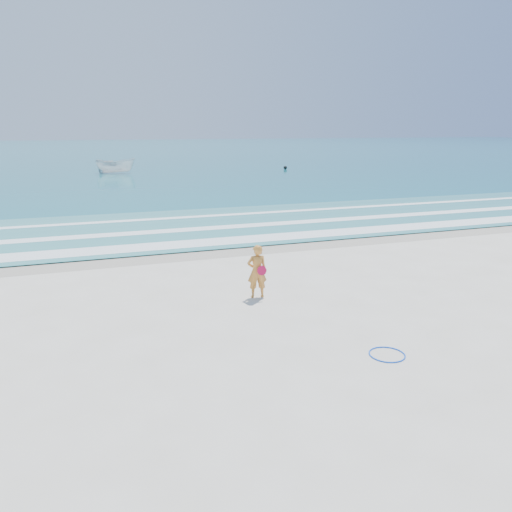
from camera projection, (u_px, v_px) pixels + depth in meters
name	position (u px, v px, depth m)	size (l,w,h in m)	color
ground	(287.00, 345.00, 11.03)	(400.00, 400.00, 0.00)	silver
wet_sand	(195.00, 252.00, 19.24)	(400.00, 2.40, 0.00)	#B2A893
ocean	(95.00, 150.00, 106.79)	(400.00, 190.00, 0.04)	#19727F
shallow	(172.00, 227.00, 23.79)	(400.00, 10.00, 0.01)	#59B7AD
foam_near	(188.00, 244.00, 20.41)	(400.00, 1.40, 0.01)	white
foam_mid	(175.00, 230.00, 23.06)	(400.00, 0.90, 0.01)	white
foam_far	(163.00, 219.00, 26.07)	(400.00, 0.60, 0.01)	white
hoop	(387.00, 354.00, 10.53)	(0.76, 0.76, 0.03)	blue
boat	(116.00, 166.00, 51.84)	(1.54, 4.10, 1.58)	silver
buoy	(285.00, 168.00, 57.01)	(0.41, 0.41, 0.41)	black
woman	(257.00, 271.00, 13.95)	(0.60, 0.44, 1.52)	orange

